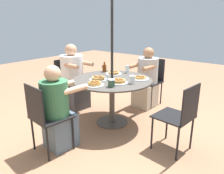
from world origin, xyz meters
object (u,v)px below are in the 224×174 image
Objects in this scene: pancake_plate_d at (140,78)px; syrup_bottle at (104,68)px; pancake_plate_e at (95,84)px; patio_chair_west at (151,78)px; diner_east at (58,111)px; patio_chair_north at (68,79)px; diner_north at (73,80)px; patio_chair_east at (45,115)px; patio_table at (112,87)px; drinking_glass_a at (132,80)px; diner_west at (146,80)px; pancake_plate_b at (119,82)px; drinking_glass_b at (127,69)px; pancake_plate_a at (98,79)px; coffee_cup at (111,83)px; pancake_plate_c at (114,73)px; patio_chair_south at (180,114)px.

pancake_plate_d is 1.52× the size of syrup_bottle.
pancake_plate_e is 0.81m from syrup_bottle.
diner_east is at bearing 88.77° from patio_chair_west.
patio_chair_north reaches higher than pancake_plate_d.
diner_east is at bearing 44.46° from diner_north.
patio_chair_east reaches higher than pancake_plate_d.
diner_north is (0.94, -0.08, -0.07)m from patio_table.
pancake_plate_d is 0.73m from syrup_bottle.
drinking_glass_a is (-0.48, -1.09, 0.27)m from patio_chair_east.
diner_west is 4.23× the size of pancake_plate_e.
drinking_glass_b is (0.26, -0.58, 0.04)m from pancake_plate_b.
coffee_cup is at bearing 159.25° from pancake_plate_a.
pancake_plate_c is (0.16, -0.24, 0.14)m from patio_table.
pancake_plate_e reaches higher than patio_table.
diner_west reaches higher than patio_chair_south.
patio_chair_south is at bearing 133.40° from patio_chair_west.
diner_west reaches higher than syrup_bottle.
drinking_glass_b is at bearing 113.97° from patio_chair_north.
pancake_plate_e is (-1.14, 0.50, 0.23)m from patio_chair_north.
coffee_cup is (-0.18, 1.25, 0.27)m from diner_west.
drinking_glass_a is at bearing 153.74° from pancake_plate_c.
patio_chair_east is at bearing 71.99° from pancake_plate_d.
coffee_cup is at bearing 127.43° from patio_table.
patio_chair_east is 6.82× the size of drinking_glass_b.
drinking_glass_b is (-0.07, -0.64, 0.04)m from pancake_plate_a.
patio_chair_west is at bearing -91.09° from pancake_plate_e.
diner_north is 4.49× the size of pancake_plate_d.
pancake_plate_c is at bearing -84.98° from pancake_plate_a.
syrup_bottle is (0.28, -1.40, 0.28)m from patio_chair_east.
diner_west is at bearing 91.23° from patio_chair_east.
syrup_bottle is (0.45, 0.83, 0.28)m from patio_chair_west.
pancake_plate_a is at bearing 9.93° from pancake_plate_b.
patio_chair_south is at bearing -177.63° from pancake_plate_a.
patio_chair_north is at bearing 140.30° from diner_east.
patio_chair_north is 1.51m from drinking_glass_a.
pancake_plate_e is at bearing 82.69° from diner_east.
pancake_plate_c is at bearing 79.25° from patio_chair_west.
pancake_plate_e is at bearing 58.77° from pancake_plate_b.
pancake_plate_d is (-1.28, -0.17, 0.21)m from diner_north.
drinking_glass_a is at bearing 158.12° from syrup_bottle.
diner_west is at bearing -123.85° from syrup_bottle.
diner_north is 1.11m from pancake_plate_e.
pancake_plate_c is 2.24× the size of drinking_glass_a.
patio_chair_east reaches higher than patio_table.
pancake_plate_b is at bearing -170.07° from pancake_plate_a.
drinking_glass_b is (0.28, -0.77, 0.01)m from coffee_cup.
diner_east reaches higher than syrup_bottle.
pancake_plate_e is (0.03, 1.52, 0.23)m from patio_chair_west.
pancake_plate_c is at bearing 168.77° from syrup_bottle.
pancake_plate_d is (-0.28, 0.70, 0.24)m from diner_west.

